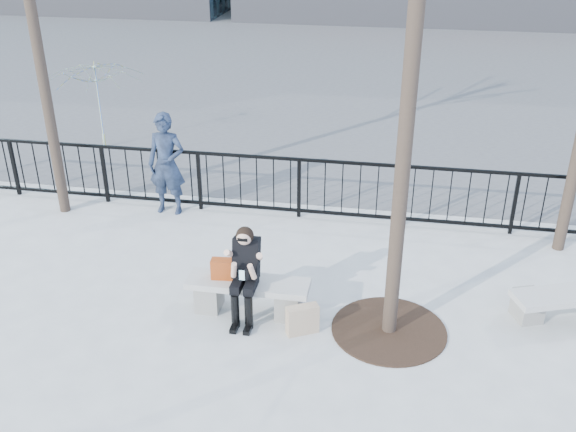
% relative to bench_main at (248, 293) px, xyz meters
% --- Properties ---
extents(ground, '(120.00, 120.00, 0.00)m').
position_rel_bench_main_xyz_m(ground, '(0.00, 0.00, -0.30)').
color(ground, '#9E9F99').
rests_on(ground, ground).
extents(street_surface, '(60.00, 23.00, 0.01)m').
position_rel_bench_main_xyz_m(street_surface, '(0.00, 15.00, -0.30)').
color(street_surface, '#474747').
rests_on(street_surface, ground).
extents(railing, '(14.00, 0.06, 1.10)m').
position_rel_bench_main_xyz_m(railing, '(0.00, 3.00, 0.25)').
color(railing, black).
rests_on(railing, ground).
extents(tree_grate, '(1.50, 1.50, 0.02)m').
position_rel_bench_main_xyz_m(tree_grate, '(1.90, -0.10, -0.29)').
color(tree_grate, black).
rests_on(tree_grate, ground).
extents(bench_main, '(1.65, 0.46, 0.49)m').
position_rel_bench_main_xyz_m(bench_main, '(0.00, 0.00, 0.00)').
color(bench_main, slate).
rests_on(bench_main, ground).
extents(bench_second, '(1.61, 0.45, 0.48)m').
position_rel_bench_main_xyz_m(bench_second, '(4.24, 0.51, -0.01)').
color(bench_second, slate).
rests_on(bench_second, ground).
extents(seated_woman, '(0.50, 0.64, 1.34)m').
position_rel_bench_main_xyz_m(seated_woman, '(0.00, -0.16, 0.37)').
color(seated_woman, black).
rests_on(seated_woman, ground).
extents(handbag, '(0.35, 0.19, 0.28)m').
position_rel_bench_main_xyz_m(handbag, '(-0.33, 0.02, 0.33)').
color(handbag, '#9A3A12').
rests_on(handbag, bench_main).
extents(shopping_bag, '(0.44, 0.33, 0.39)m').
position_rel_bench_main_xyz_m(shopping_bag, '(0.79, -0.33, -0.10)').
color(shopping_bag, tan).
rests_on(shopping_bag, ground).
extents(standing_man, '(0.67, 0.44, 1.83)m').
position_rel_bench_main_xyz_m(standing_man, '(-2.11, 2.80, 0.61)').
color(standing_man, black).
rests_on(standing_man, ground).
extents(vendor_umbrella, '(2.57, 2.60, 1.95)m').
position_rel_bench_main_xyz_m(vendor_umbrella, '(-4.71, 5.65, 0.67)').
color(vendor_umbrella, gold).
rests_on(vendor_umbrella, ground).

